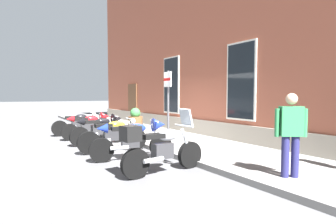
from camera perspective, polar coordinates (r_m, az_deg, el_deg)
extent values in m
plane|color=#4C4C4F|center=(9.22, -7.17, -6.80)|extent=(140.00, 140.00, 0.00)
cube|color=slate|center=(9.88, 0.37, -5.68)|extent=(26.58, 2.85, 0.13)
cube|color=silver|center=(8.41, -27.56, -8.16)|extent=(26.58, 0.12, 0.01)
cube|color=brown|center=(13.67, 20.12, 15.35)|extent=(20.58, 7.72, 8.99)
cube|color=gray|center=(10.65, 6.68, -3.50)|extent=(20.58, 0.10, 0.70)
cube|color=brown|center=(15.86, -7.42, 1.70)|extent=(1.10, 0.08, 2.30)
cube|color=silver|center=(12.26, 0.73, 5.64)|extent=(1.22, 0.06, 2.52)
cube|color=black|center=(12.24, 0.61, 5.65)|extent=(1.10, 0.03, 2.40)
cube|color=silver|center=(9.09, 15.08, 6.26)|extent=(1.22, 0.06, 2.52)
cube|color=black|center=(9.06, 14.95, 6.27)|extent=(1.10, 0.03, 2.40)
cylinder|color=black|center=(12.04, -14.79, -2.94)|extent=(0.15, 0.64, 0.63)
cylinder|color=black|center=(11.74, -21.77, -3.23)|extent=(0.15, 0.64, 0.63)
cylinder|color=silver|center=(11.99, -15.27, -1.83)|extent=(0.08, 0.30, 0.60)
cube|color=#28282B|center=(11.84, -18.49, -2.23)|extent=(0.24, 0.45, 0.32)
ellipsoid|color=black|center=(11.85, -17.80, -1.04)|extent=(0.28, 0.53, 0.24)
cube|color=black|center=(11.77, -19.61, -1.05)|extent=(0.24, 0.49, 0.10)
cylinder|color=silver|center=(11.94, -15.67, -0.15)|extent=(0.62, 0.06, 0.04)
cylinder|color=silver|center=(11.68, -19.81, -2.98)|extent=(0.11, 0.45, 0.09)
sphere|color=silver|center=(11.96, -15.29, -0.47)|extent=(0.18, 0.18, 0.18)
cylinder|color=black|center=(10.82, -12.81, -3.68)|extent=(0.15, 0.62, 0.61)
cylinder|color=black|center=(10.51, -19.92, -4.02)|extent=(0.15, 0.62, 0.61)
cylinder|color=silver|center=(10.76, -13.34, -2.38)|extent=(0.08, 0.31, 0.63)
cube|color=#28282B|center=(10.61, -16.59, -2.91)|extent=(0.24, 0.45, 0.32)
ellipsoid|color=red|center=(10.62, -15.83, -1.41)|extent=(0.28, 0.53, 0.24)
cube|color=black|center=(10.53, -17.83, -1.43)|extent=(0.24, 0.49, 0.10)
cylinder|color=silver|center=(10.71, -13.78, -0.42)|extent=(0.62, 0.06, 0.04)
cylinder|color=silver|center=(10.44, -18.03, -3.75)|extent=(0.11, 0.45, 0.09)
cone|color=red|center=(10.75, -13.10, -0.93)|extent=(0.37, 0.35, 0.36)
cone|color=red|center=(10.46, -19.86, -1.39)|extent=(0.25, 0.27, 0.24)
cylinder|color=black|center=(9.72, -10.33, -4.40)|extent=(0.16, 0.64, 0.64)
cylinder|color=black|center=(9.22, -18.10, -4.94)|extent=(0.16, 0.64, 0.64)
cylinder|color=silver|center=(9.64, -10.89, -2.98)|extent=(0.09, 0.31, 0.63)
cube|color=#28282B|center=(9.41, -14.41, -3.61)|extent=(0.24, 0.45, 0.32)
ellipsoid|color=black|center=(9.43, -13.59, -1.95)|extent=(0.29, 0.53, 0.24)
cube|color=black|center=(9.30, -15.76, -2.00)|extent=(0.25, 0.49, 0.10)
cylinder|color=silver|center=(9.58, -11.35, -0.82)|extent=(0.62, 0.07, 0.04)
cylinder|color=silver|center=(9.21, -15.88, -4.60)|extent=(0.12, 0.45, 0.09)
cone|color=black|center=(9.64, -10.63, -1.38)|extent=(0.38, 0.36, 0.36)
cone|color=black|center=(9.17, -18.03, -1.99)|extent=(0.25, 0.27, 0.24)
cylinder|color=black|center=(8.31, -6.79, -5.66)|extent=(0.16, 0.66, 0.65)
cylinder|color=black|center=(7.90, -16.24, -6.27)|extent=(0.16, 0.66, 0.65)
cylinder|color=silver|center=(8.23, -7.45, -3.98)|extent=(0.09, 0.31, 0.63)
cube|color=#28282B|center=(8.03, -11.75, -4.73)|extent=(0.24, 0.45, 0.32)
ellipsoid|color=gold|center=(8.04, -10.76, -2.75)|extent=(0.29, 0.53, 0.24)
cube|color=black|center=(7.93, -13.37, -2.80)|extent=(0.25, 0.49, 0.10)
cylinder|color=silver|center=(8.17, -8.00, -1.43)|extent=(0.62, 0.07, 0.04)
cylinder|color=silver|center=(7.86, -13.58, -5.90)|extent=(0.12, 0.45, 0.09)
sphere|color=silver|center=(8.20, -7.47, -1.89)|extent=(0.18, 0.18, 0.18)
cylinder|color=black|center=(7.26, -1.54, -7.15)|extent=(0.24, 0.62, 0.61)
cylinder|color=black|center=(6.92, -13.79, -7.80)|extent=(0.24, 0.62, 0.61)
cylinder|color=silver|center=(7.18, -2.30, -5.03)|extent=(0.13, 0.34, 0.68)
cube|color=#28282B|center=(7.01, -7.92, -6.09)|extent=(0.30, 0.47, 0.32)
ellipsoid|color=#192D9E|center=(6.99, -6.74, -3.41)|extent=(0.36, 0.56, 0.24)
cube|color=black|center=(6.91, -9.81, -3.44)|extent=(0.31, 0.51, 0.10)
cylinder|color=silver|center=(7.11, -2.92, -1.90)|extent=(0.61, 0.16, 0.04)
cylinder|color=silver|center=(6.85, -10.15, -7.43)|extent=(0.18, 0.46, 0.09)
cone|color=#192D9E|center=(7.16, -1.92, -2.66)|extent=(0.42, 0.40, 0.36)
cone|color=#192D9E|center=(6.84, -13.69, -3.40)|extent=(0.29, 0.30, 0.24)
cylinder|color=black|center=(6.25, 4.60, -8.94)|extent=(0.16, 0.61, 0.60)
cylinder|color=black|center=(5.47, -6.88, -10.76)|extent=(0.16, 0.61, 0.60)
cylinder|color=silver|center=(6.13, 3.90, -6.54)|extent=(0.09, 0.33, 0.68)
cube|color=#28282B|center=(5.76, -1.15, -8.16)|extent=(0.25, 0.45, 0.32)
ellipsoid|color=#B7BABF|center=(5.79, 0.07, -4.85)|extent=(0.29, 0.53, 0.24)
cube|color=black|center=(5.58, -3.11, -5.07)|extent=(0.25, 0.49, 0.10)
cylinder|color=silver|center=(6.02, 3.33, -2.90)|extent=(0.62, 0.07, 0.04)
cylinder|color=silver|center=(5.53, -3.04, -10.04)|extent=(0.12, 0.45, 0.09)
cube|color=#B2BCC6|center=(6.04, 3.78, -1.16)|extent=(0.37, 0.16, 0.40)
cube|color=black|center=(5.30, -7.88, -4.46)|extent=(0.38, 0.34, 0.30)
cylinder|color=#1E1E4C|center=(5.52, 23.37, -8.58)|extent=(0.14, 0.14, 0.77)
cylinder|color=#1E1E4C|center=(5.59, 25.11, -8.48)|extent=(0.14, 0.14, 0.77)
cube|color=#26723F|center=(5.46, 24.42, -1.77)|extent=(0.39, 0.44, 0.55)
sphere|color=tan|center=(5.44, 24.53, 2.51)|extent=(0.21, 0.21, 0.21)
cylinder|color=#26723F|center=(5.37, 21.95, -2.08)|extent=(0.09, 0.09, 0.52)
cylinder|color=#26723F|center=(5.56, 26.79, -2.02)|extent=(0.09, 0.09, 0.52)
cylinder|color=#4C4C51|center=(7.99, 0.04, 0.66)|extent=(0.06, 0.06, 2.23)
cube|color=white|center=(7.98, -0.08, 6.87)|extent=(0.36, 0.03, 0.44)
cube|color=red|center=(7.97, -0.17, 6.88)|extent=(0.36, 0.01, 0.08)
cylinder|color=brown|center=(10.81, -6.86, -2.74)|extent=(0.57, 0.57, 0.68)
cylinder|color=black|center=(10.81, -6.86, -2.74)|extent=(0.60, 0.60, 0.04)
sphere|color=#28602D|center=(10.77, -6.88, -0.20)|extent=(0.40, 0.40, 0.40)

